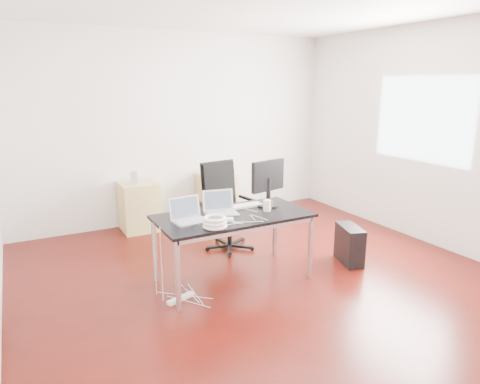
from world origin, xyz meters
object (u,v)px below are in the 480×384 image
pc_tower (349,244)px  desk (233,219)px  filing_cabinet_right (217,196)px  office_chair (225,201)px  filing_cabinet_left (139,206)px

pc_tower → desk: bearing=-170.8°
desk → pc_tower: bearing=-9.3°
desk → filing_cabinet_right: size_ratio=2.29×
office_chair → filing_cabinet_right: size_ratio=1.54×
office_chair → filing_cabinet_right: bearing=61.4°
office_chair → pc_tower: size_ratio=2.40×
desk → filing_cabinet_left: desk is taller
filing_cabinet_left → desk: bearing=-77.7°
pc_tower → office_chair: bearing=151.4°
office_chair → pc_tower: (1.06, -1.14, -0.39)m
filing_cabinet_left → filing_cabinet_right: 1.22m
desk → office_chair: office_chair is taller
desk → pc_tower: size_ratio=3.56×
office_chair → pc_tower: bearing=-56.0°
desk → pc_tower: 1.51m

